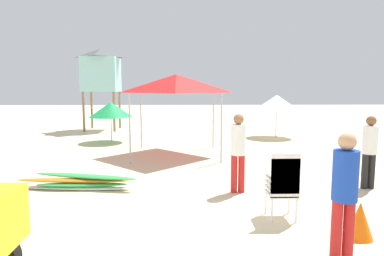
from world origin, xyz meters
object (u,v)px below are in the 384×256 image
object	(u,v)px
popup_canopy	(176,84)
beach_umbrella_mid	(277,103)
traffic_cone_near	(360,220)
stacked_plastic_chairs	(283,181)
lifeguard_near_left	(370,147)
lifeguard_near_right	(238,148)
lifeguard_tower	(101,70)
beach_umbrella_left	(111,110)
lifeguard_near_center	(345,189)
surfboard_pile	(79,182)

from	to	relation	value
popup_canopy	beach_umbrella_mid	xyz separation A→B (m)	(4.50, 3.89, -0.81)
beach_umbrella_mid	traffic_cone_near	bearing A→B (deg)	-98.73
stacked_plastic_chairs	traffic_cone_near	xyz separation A→B (m)	(0.96, -0.74, -0.42)
beach_umbrella_mid	traffic_cone_near	size ratio (longest dim) A/B	3.57
lifeguard_near_left	traffic_cone_near	world-z (taller)	lifeguard_near_left
lifeguard_near_right	traffic_cone_near	size ratio (longest dim) A/B	3.04
lifeguard_near_left	lifeguard_tower	xyz separation A→B (m)	(-8.51, 10.96, 2.24)
popup_canopy	beach_umbrella_left	bearing A→B (deg)	135.78
popup_canopy	beach_umbrella_left	world-z (taller)	popup_canopy
lifeguard_near_center	traffic_cone_near	distance (m)	1.14
popup_canopy	traffic_cone_near	size ratio (longest dim) A/B	4.93
lifeguard_near_left	beach_umbrella_mid	bearing A→B (deg)	89.30
beach_umbrella_mid	popup_canopy	bearing A→B (deg)	-139.10
surfboard_pile	lifeguard_tower	xyz separation A→B (m)	(-2.00, 10.84, 3.02)
lifeguard_tower	beach_umbrella_mid	world-z (taller)	lifeguard_tower
stacked_plastic_chairs	lifeguard_near_center	xyz separation A→B (m)	(0.37, -1.41, 0.29)
lifeguard_near_right	beach_umbrella_left	xyz separation A→B (m)	(-4.19, 6.99, 0.38)
surfboard_pile	lifeguard_near_left	distance (m)	6.57
beach_umbrella_left	traffic_cone_near	size ratio (longest dim) A/B	3.15
stacked_plastic_chairs	lifeguard_tower	bearing A→B (deg)	115.34
lifeguard_tower	beach_umbrella_left	size ratio (longest dim) A/B	2.41
lifeguard_near_center	traffic_cone_near	bearing A→B (deg)	48.45
stacked_plastic_chairs	lifeguard_tower	distance (m)	14.32
lifeguard_near_left	lifeguard_near_right	distance (m)	3.00
surfboard_pile	beach_umbrella_mid	world-z (taller)	beach_umbrella_mid
popup_canopy	traffic_cone_near	bearing A→B (deg)	-66.40
stacked_plastic_chairs	lifeguard_near_center	size ratio (longest dim) A/B	0.70
lifeguard_tower	beach_umbrella_left	distance (m)	4.75
surfboard_pile	beach_umbrella_left	size ratio (longest dim) A/B	1.56
stacked_plastic_chairs	lifeguard_near_center	bearing A→B (deg)	-75.35
surfboard_pile	lifeguard_near_center	bearing A→B (deg)	-36.94
beach_umbrella_mid	stacked_plastic_chairs	bearing A→B (deg)	-104.79
traffic_cone_near	lifeguard_near_center	bearing A→B (deg)	-131.55
lifeguard_near_left	traffic_cone_near	xyz separation A→B (m)	(-1.51, -2.53, -0.66)
popup_canopy	beach_umbrella_mid	size ratio (longest dim) A/B	1.38
stacked_plastic_chairs	lifeguard_near_center	world-z (taller)	lifeguard_near_center
lifeguard_near_center	beach_umbrella_left	size ratio (longest dim) A/B	0.96
lifeguard_tower	traffic_cone_near	world-z (taller)	lifeguard_tower
lifeguard_near_right	traffic_cone_near	bearing A→B (deg)	-57.41
lifeguard_tower	beach_umbrella_mid	size ratio (longest dim) A/B	2.13
stacked_plastic_chairs	traffic_cone_near	bearing A→B (deg)	-37.60
lifeguard_near_center	traffic_cone_near	size ratio (longest dim) A/B	3.02
stacked_plastic_chairs	surfboard_pile	size ratio (longest dim) A/B	0.43
popup_canopy	traffic_cone_near	distance (m)	7.51
lifeguard_near_right	popup_canopy	distance (m)	4.73
lifeguard_near_right	popup_canopy	size ratio (longest dim) A/B	0.62
lifeguard_near_left	beach_umbrella_left	bearing A→B (deg)	136.64
beach_umbrella_mid	traffic_cone_near	xyz separation A→B (m)	(-1.61, -10.49, -1.31)
lifeguard_near_right	stacked_plastic_chairs	bearing A→B (deg)	-71.80
lifeguard_near_center	lifeguard_tower	distance (m)	15.70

